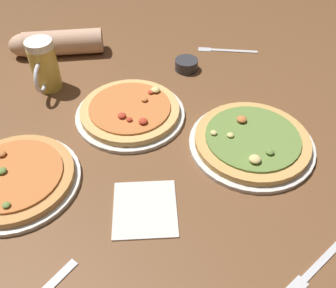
% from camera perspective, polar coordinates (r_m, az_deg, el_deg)
% --- Properties ---
extents(ground_plane, '(2.40, 2.40, 0.03)m').
position_cam_1_polar(ground_plane, '(1.00, 0.00, -1.43)').
color(ground_plane, brown).
extents(pizza_plate_near, '(0.33, 0.33, 0.05)m').
position_cam_1_polar(pizza_plate_near, '(1.01, 12.66, 0.37)').
color(pizza_plate_near, silver).
rests_on(pizza_plate_near, ground_plane).
extents(pizza_plate_far, '(0.31, 0.31, 0.05)m').
position_cam_1_polar(pizza_plate_far, '(1.08, -5.78, 4.94)').
color(pizza_plate_far, silver).
rests_on(pizza_plate_far, ground_plane).
extents(pizza_plate_side, '(0.31, 0.31, 0.05)m').
position_cam_1_polar(pizza_plate_side, '(0.97, -22.22, -4.83)').
color(pizza_plate_side, silver).
rests_on(pizza_plate_side, ground_plane).
extents(beer_mug_dark, '(0.08, 0.14, 0.16)m').
position_cam_1_polar(beer_mug_dark, '(1.21, -18.40, 11.20)').
color(beer_mug_dark, gold).
rests_on(beer_mug_dark, ground_plane).
extents(ramekin_sauce, '(0.08, 0.08, 0.04)m').
position_cam_1_polar(ramekin_sauce, '(1.28, 2.82, 11.99)').
color(ramekin_sauce, '#333338').
rests_on(ramekin_sauce, ground_plane).
extents(napkin_folded, '(0.18, 0.19, 0.01)m').
position_cam_1_polar(napkin_folded, '(0.86, -3.54, -9.74)').
color(napkin_folded, silver).
rests_on(napkin_folded, ground_plane).
extents(fork_left, '(0.20, 0.10, 0.01)m').
position_cam_1_polar(fork_left, '(1.40, 8.87, 13.97)').
color(fork_left, silver).
rests_on(fork_left, ground_plane).
extents(fork_spare, '(0.21, 0.10, 0.01)m').
position_cam_1_polar(fork_spare, '(0.85, 22.29, -16.31)').
color(fork_spare, silver).
rests_on(fork_spare, ground_plane).
extents(diner_arm, '(0.32, 0.13, 0.09)m').
position_cam_1_polar(diner_arm, '(1.40, -16.99, 14.50)').
color(diner_arm, tan).
rests_on(diner_arm, ground_plane).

